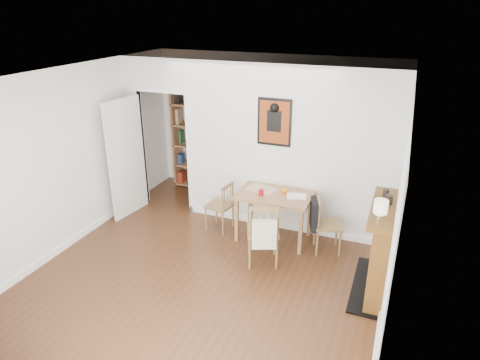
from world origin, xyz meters
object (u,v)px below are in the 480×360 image
at_px(chair_right, 327,224).
at_px(red_glass, 261,192).
at_px(dining_table, 274,200).
at_px(bookshelf, 196,136).
at_px(notebook, 297,196).
at_px(chair_front, 263,232).
at_px(orange_fruit, 285,190).
at_px(chair_left, 219,206).
at_px(mantel_lamp, 381,208).
at_px(ceramic_jar_b, 386,193).
at_px(ceramic_jar_a, 389,199).
at_px(fireplace, 382,247).

relative_size(chair_right, red_glass, 8.40).
relative_size(dining_table, bookshelf, 0.52).
bearing_deg(notebook, chair_right, -10.74).
xyz_separation_m(dining_table, chair_front, (0.06, -0.68, -0.18)).
bearing_deg(dining_table, red_glass, -144.71).
bearing_deg(notebook, orange_fruit, 164.12).
height_order(red_glass, orange_fruit, red_glass).
xyz_separation_m(chair_left, chair_right, (1.72, -0.03, 0.03)).
height_order(bookshelf, red_glass, bookshelf).
relative_size(dining_table, chair_left, 1.36).
distance_m(dining_table, mantel_lamp, 2.01).
relative_size(chair_left, chair_front, 0.86).
xyz_separation_m(orange_fruit, notebook, (0.20, -0.06, -0.04)).
bearing_deg(notebook, bookshelf, 149.46).
height_order(dining_table, chair_front, chair_front).
height_order(dining_table, ceramic_jar_b, ceramic_jar_b).
bearing_deg(orange_fruit, dining_table, -145.40).
bearing_deg(chair_right, ceramic_jar_b, -25.66).
height_order(chair_right, ceramic_jar_a, ceramic_jar_a).
height_order(dining_table, notebook, notebook).
bearing_deg(dining_table, ceramic_jar_a, -20.97).
relative_size(chair_front, orange_fruit, 11.08).
distance_m(chair_left, fireplace, 2.62).
distance_m(red_glass, orange_fruit, 0.37).
xyz_separation_m(fireplace, orange_fruit, (-1.48, 0.82, 0.18)).
distance_m(chair_front, mantel_lamp, 1.75).
xyz_separation_m(fireplace, notebook, (-1.28, 0.76, 0.14)).
relative_size(red_glass, mantel_lamp, 0.41).
height_order(dining_table, red_glass, red_glass).
xyz_separation_m(orange_fruit, ceramic_jar_a, (1.48, -0.71, 0.42)).
bearing_deg(chair_left, chair_front, -34.60).
bearing_deg(notebook, red_glass, -162.78).
bearing_deg(mantel_lamp, chair_left, 156.11).
relative_size(dining_table, mantel_lamp, 4.55).
height_order(dining_table, orange_fruit, orange_fruit).
relative_size(orange_fruit, notebook, 0.30).
distance_m(mantel_lamp, ceramic_jar_a, 0.50).
height_order(notebook, mantel_lamp, mantel_lamp).
xyz_separation_m(chair_left, fireplace, (2.51, -0.70, 0.21)).
relative_size(chair_right, ceramic_jar_a, 7.72).
xyz_separation_m(fireplace, red_glass, (-1.79, 0.61, 0.19)).
height_order(red_glass, ceramic_jar_b, ceramic_jar_b).
relative_size(dining_table, chair_right, 1.32).
distance_m(dining_table, notebook, 0.35).
height_order(dining_table, bookshelf, bookshelf).
xyz_separation_m(chair_front, fireplace, (1.56, -0.05, 0.13)).
height_order(chair_left, bookshelf, bookshelf).
xyz_separation_m(dining_table, red_glass, (-0.17, -0.12, 0.14)).
xyz_separation_m(chair_front, notebook, (0.27, 0.72, 0.28)).
distance_m(mantel_lamp, ceramic_jar_b, 0.70).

